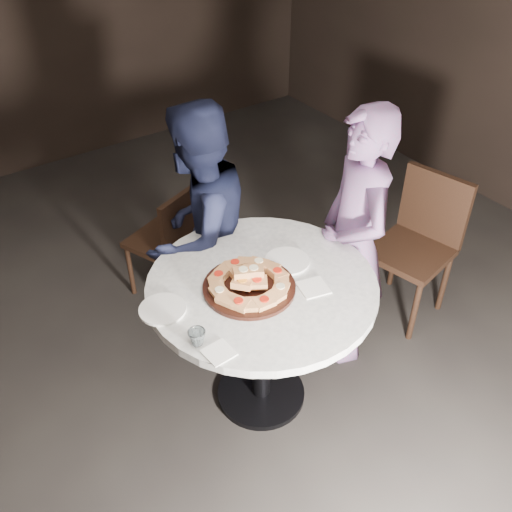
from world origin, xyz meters
The scene contains 13 objects.
floor centered at (0.00, 0.00, 0.00)m, with size 7.00×7.00×0.00m, color black.
table centered at (0.11, 0.04, 0.70)m, with size 1.27×1.27×0.86m.
serving_board centered at (0.03, 0.03, 0.87)m, with size 0.45×0.45×0.02m, color black.
focaccia_pile centered at (0.03, 0.03, 0.90)m, with size 0.41×0.40×0.11m.
plate_left centered at (-0.39, 0.14, 0.86)m, with size 0.22×0.22×0.01m, color white.
plate_right centered at (0.30, 0.09, 0.86)m, with size 0.23×0.23×0.01m, color white.
water_glass centered at (-0.36, -0.14, 0.89)m, with size 0.08×0.08×0.07m, color silver.
napkin_near centered at (-0.32, -0.24, 0.86)m, with size 0.12×0.12×0.01m, color white.
napkin_far centered at (0.28, -0.14, 0.86)m, with size 0.13×0.13×0.01m, color white.
chair_far centered at (0.15, 1.11, 0.49)m, with size 0.52×0.53×0.84m.
chair_right centered at (1.39, 0.11, 0.55)m, with size 0.55×0.53×0.96m.
diner_navy centered at (0.12, 0.67, 0.78)m, with size 0.76×0.59×1.55m, color black.
diner_teal centered at (0.77, 0.09, 0.79)m, with size 0.58×0.38×1.58m, color slate.
Camera 1 is at (-1.15, -1.68, 2.66)m, focal length 40.00 mm.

